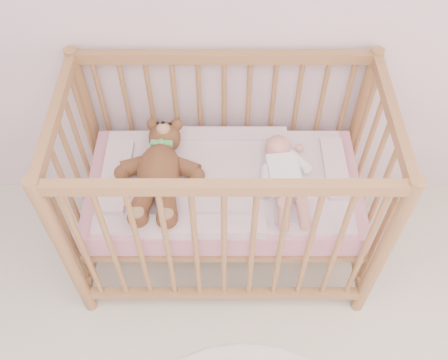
# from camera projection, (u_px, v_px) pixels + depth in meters

# --- Properties ---
(crib) EXTENTS (1.36, 0.76, 1.00)m
(crib) POSITION_uv_depth(u_px,v_px,m) (224.00, 188.00, 2.27)
(crib) COLOR #9B6A41
(crib) RESTS_ON floor
(mattress) EXTENTS (1.22, 0.62, 0.13)m
(mattress) POSITION_uv_depth(u_px,v_px,m) (224.00, 190.00, 2.28)
(mattress) COLOR #C97D88
(mattress) RESTS_ON crib
(blanket) EXTENTS (1.10, 0.58, 0.06)m
(blanket) POSITION_uv_depth(u_px,v_px,m) (224.00, 179.00, 2.23)
(blanket) COLOR pink
(blanket) RESTS_ON mattress
(baby) EXTENTS (0.30, 0.54, 0.12)m
(baby) POSITION_uv_depth(u_px,v_px,m) (284.00, 172.00, 2.15)
(baby) COLOR white
(baby) RESTS_ON blanket
(teddy_bear) EXTENTS (0.44, 0.60, 0.16)m
(teddy_bear) POSITION_uv_depth(u_px,v_px,m) (159.00, 171.00, 2.15)
(teddy_bear) COLOR brown
(teddy_bear) RESTS_ON blanket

